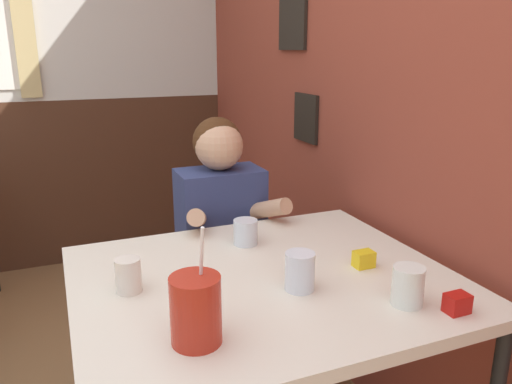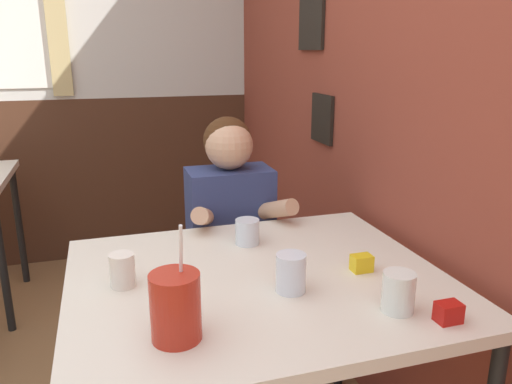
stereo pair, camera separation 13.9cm
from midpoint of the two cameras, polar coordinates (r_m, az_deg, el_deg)
name	(u,v)px [view 1 (the left image)]	position (r m, az deg, el deg)	size (l,w,h in m)	color
brick_wall_right	(302,62)	(2.46, 3.68, 14.56)	(0.08, 4.45, 2.70)	brown
back_wall	(9,58)	(3.48, -27.46, 13.42)	(5.57, 0.09, 2.70)	silver
main_table	(264,296)	(1.50, -1.78, -11.85)	(1.08, 0.92, 0.77)	beige
person_seated	(221,251)	(2.10, -5.88, -6.77)	(0.42, 0.40, 1.16)	navy
cocktail_pitcher	(196,310)	(1.15, -10.42, -13.19)	(0.12, 0.12, 0.28)	#B22819
glass_near_pitcher	(300,271)	(1.38, 2.13, -9.10)	(0.08, 0.08, 0.11)	silver
glass_center	(408,286)	(1.34, 14.12, -10.42)	(0.08, 0.08, 0.10)	silver
glass_far_side	(128,275)	(1.43, -17.15, -9.14)	(0.07, 0.07, 0.10)	silver
glass_by_brick	(246,232)	(1.69, -3.57, -4.63)	(0.08, 0.08, 0.09)	silver
condiment_ketchup	(457,303)	(1.35, 19.26, -11.99)	(0.06, 0.04, 0.05)	#B7140F
condiment_mustard	(364,259)	(1.55, 9.70, -7.62)	(0.06, 0.04, 0.05)	yellow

